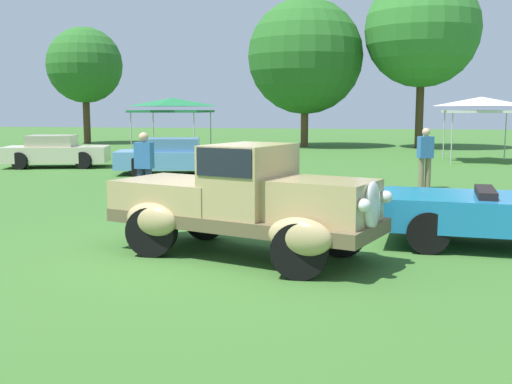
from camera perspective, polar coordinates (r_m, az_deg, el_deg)
The scene contains 11 objects.
ground_plane at distance 9.48m, azimuth -3.78°, elevation -5.80°, with size 120.00×120.00×0.00m, color #386628.
feature_pickup_truck at distance 9.20m, azimuth -1.04°, elevation -0.73°, with size 4.40×2.85×1.70m.
show_car_cream at distance 24.54m, azimuth -18.18°, elevation 3.59°, with size 4.14×2.63×1.22m.
show_car_skyblue at distance 21.10m, azimuth -7.45°, elevation 3.29°, with size 4.36×2.53×1.22m.
spectator_between_cars at distance 17.68m, azimuth 15.48°, elevation 3.24°, with size 0.46×0.37×1.69m.
spectator_by_row at distance 14.28m, azimuth -10.36°, elevation 2.38°, with size 0.42×0.27×1.69m.
canopy_tent_left_field at distance 28.28m, azimuth -7.83°, elevation 8.11°, with size 3.18×3.18×2.71m.
canopy_tent_center_field at distance 27.36m, azimuth 20.24°, elevation 7.72°, with size 2.87×2.87×2.71m.
treeline_far_left at distance 40.91m, azimuth -15.66°, elevation 11.28°, with size 4.74×4.74×7.32m.
treeline_mid_left at distance 36.35m, azimuth 4.61°, elevation 12.47°, with size 6.65×6.65×8.54m.
treeline_center at distance 36.09m, azimuth 15.24°, elevation 14.35°, with size 6.32×6.32×9.70m.
Camera 1 is at (2.24, -8.94, 2.22)m, focal length 42.96 mm.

